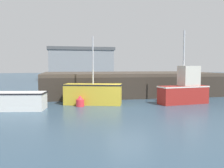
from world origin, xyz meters
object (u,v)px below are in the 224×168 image
at_px(fishing_boat_mid, 184,90).
at_px(mooring_buoy_foreground, 80,102).
at_px(fishing_boat_near_right, 93,93).
at_px(fishing_boat_near_left, 13,99).

bearing_deg(fishing_boat_mid, mooring_buoy_foreground, 178.39).
xyz_separation_m(fishing_boat_mid, mooring_buoy_foreground, (-6.68, 0.19, -0.62)).
bearing_deg(fishing_boat_near_right, fishing_boat_mid, -8.50).
bearing_deg(fishing_boat_near_right, mooring_buoy_foreground, -142.06).
relative_size(fishing_boat_near_left, fishing_boat_near_right, 0.85).
height_order(fishing_boat_near_right, fishing_boat_mid, fishing_boat_mid).
xyz_separation_m(fishing_boat_near_right, fishing_boat_mid, (5.81, -0.87, 0.22)).
distance_m(fishing_boat_near_right, fishing_boat_mid, 5.88).
distance_m(fishing_boat_near_left, mooring_buoy_foreground, 3.77).
bearing_deg(mooring_buoy_foreground, fishing_boat_near_right, 37.94).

